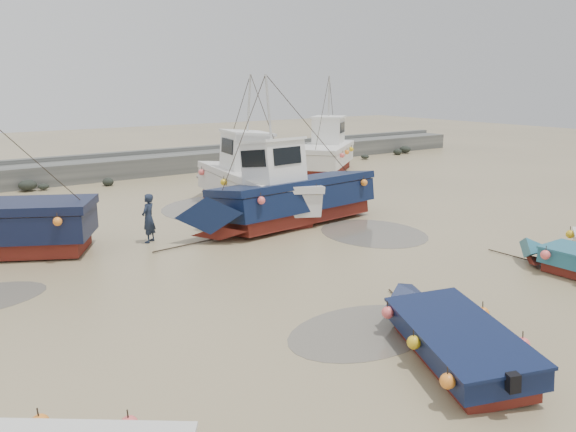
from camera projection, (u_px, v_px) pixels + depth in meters
name	position (u px, v px, depth m)	size (l,w,h in m)	color
ground	(339.00, 276.00, 17.52)	(120.00, 120.00, 0.00)	tan
seawall	(111.00, 168.00, 34.87)	(60.00, 4.92, 1.50)	#61625D
puddle_a	(363.00, 331.00, 13.69)	(4.10, 4.10, 0.01)	#605A4E
puddle_b	(373.00, 233.00, 22.50)	(3.93, 3.93, 0.01)	#605A4E
puddle_d	(228.00, 207.00, 27.03)	(6.38, 6.38, 0.01)	#605A4E
dinghy_1	(452.00, 332.00, 12.40)	(3.68, 6.16, 1.43)	maroon
cabin_boat_1	(246.00, 182.00, 26.30)	(4.18, 11.35, 6.22)	maroon
cabin_boat_2	(285.00, 194.00, 23.40)	(10.57, 3.56, 6.22)	maroon
cabin_boat_3	(327.00, 151.00, 37.39)	(8.22, 6.98, 6.22)	maroon
person	(150.00, 242.00, 21.23)	(0.68, 0.45, 1.86)	#1A2335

